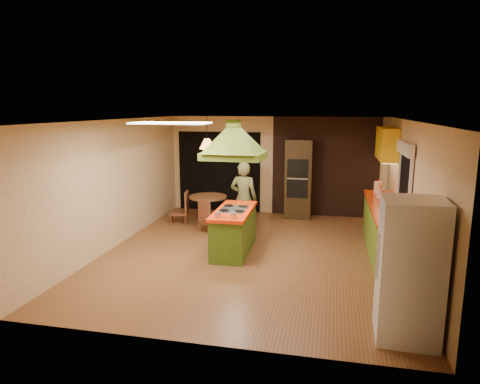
% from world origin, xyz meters
% --- Properties ---
extents(ground, '(6.50, 6.50, 0.00)m').
position_xyz_m(ground, '(0.00, 0.00, 0.00)').
color(ground, brown).
rests_on(ground, ground).
extents(room_walls, '(5.50, 6.50, 6.50)m').
position_xyz_m(room_walls, '(0.00, 0.00, 1.25)').
color(room_walls, beige).
rests_on(room_walls, ground).
extents(ceiling_plane, '(6.50, 6.50, 0.00)m').
position_xyz_m(ceiling_plane, '(0.00, 0.00, 2.50)').
color(ceiling_plane, silver).
rests_on(ceiling_plane, room_walls).
extents(brick_panel, '(2.64, 0.03, 2.50)m').
position_xyz_m(brick_panel, '(1.25, 3.23, 1.25)').
color(brick_panel, '#381E14').
rests_on(brick_panel, ground).
extents(nook_opening, '(2.20, 0.03, 2.10)m').
position_xyz_m(nook_opening, '(-1.50, 3.23, 1.05)').
color(nook_opening, black).
rests_on(nook_opening, ground).
extents(right_counter, '(0.62, 3.05, 0.92)m').
position_xyz_m(right_counter, '(2.45, 0.60, 0.46)').
color(right_counter, olive).
rests_on(right_counter, ground).
extents(upper_cabinets, '(0.34, 1.40, 0.70)m').
position_xyz_m(upper_cabinets, '(2.57, 2.20, 1.95)').
color(upper_cabinets, yellow).
rests_on(upper_cabinets, room_walls).
extents(window_right, '(0.12, 1.35, 1.06)m').
position_xyz_m(window_right, '(2.70, 0.40, 1.77)').
color(window_right, black).
rests_on(window_right, room_walls).
extents(fluor_panel, '(1.20, 0.60, 0.03)m').
position_xyz_m(fluor_panel, '(-1.10, -1.20, 2.48)').
color(fluor_panel, white).
rests_on(fluor_panel, ceiling_plane).
extents(kitchen_island, '(0.70, 1.65, 0.84)m').
position_xyz_m(kitchen_island, '(-0.37, 0.05, 0.42)').
color(kitchen_island, '#496C1B').
rests_on(kitchen_island, ground).
extents(range_hood, '(1.15, 0.85, 0.80)m').
position_xyz_m(range_hood, '(-0.37, 0.05, 2.25)').
color(range_hood, '#58701C').
rests_on(range_hood, ceiling_plane).
extents(man, '(0.59, 0.40, 1.59)m').
position_xyz_m(man, '(-0.42, 1.22, 0.80)').
color(man, brown).
rests_on(man, ground).
extents(refrigerator, '(0.71, 0.68, 1.71)m').
position_xyz_m(refrigerator, '(2.35, -2.59, 0.85)').
color(refrigerator, white).
rests_on(refrigerator, ground).
extents(wall_oven, '(0.67, 0.62, 1.96)m').
position_xyz_m(wall_oven, '(0.61, 2.95, 0.98)').
color(wall_oven, '#402C14').
rests_on(wall_oven, ground).
extents(dining_table, '(0.89, 0.89, 0.67)m').
position_xyz_m(dining_table, '(-1.42, 1.89, 0.47)').
color(dining_table, brown).
rests_on(dining_table, ground).
extents(chair_left, '(0.49, 0.49, 0.77)m').
position_xyz_m(chair_left, '(-2.12, 1.79, 0.39)').
color(chair_left, brown).
rests_on(chair_left, ground).
extents(chair_near, '(0.57, 0.57, 0.74)m').
position_xyz_m(chair_near, '(-1.17, 1.24, 0.37)').
color(chair_near, brown).
rests_on(chair_near, ground).
extents(pendant_lamp, '(0.38, 0.38, 0.23)m').
position_xyz_m(pendant_lamp, '(-1.42, 1.89, 1.90)').
color(pendant_lamp, '#FF9E3F').
rests_on(pendant_lamp, ceiling_plane).
extents(canister_large, '(0.20, 0.20, 0.24)m').
position_xyz_m(canister_large, '(2.40, 1.80, 1.04)').
color(canister_large, beige).
rests_on(canister_large, right_counter).
extents(canister_medium, '(0.19, 0.19, 0.21)m').
position_xyz_m(canister_medium, '(2.40, 1.23, 1.02)').
color(canister_medium, beige).
rests_on(canister_medium, right_counter).
extents(canister_small, '(0.13, 0.13, 0.17)m').
position_xyz_m(canister_small, '(2.40, 1.32, 1.00)').
color(canister_small, '#F8E6C8').
rests_on(canister_small, right_counter).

